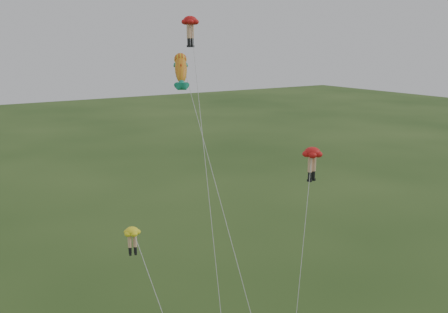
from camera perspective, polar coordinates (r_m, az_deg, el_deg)
legs_kite_red_high at (r=37.62m, az=-3.81°, el=14.32°), size 5.86×13.63×21.17m
legs_kite_red_mid at (r=33.71m, az=10.02°, el=-0.17°), size 6.54×5.88×12.47m
legs_kite_yellow at (r=28.39m, az=-10.11°, el=-9.60°), size 1.21×8.90×9.26m
fish_kite at (r=33.59m, az=-4.89°, el=9.79°), size 1.91×12.95×18.81m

